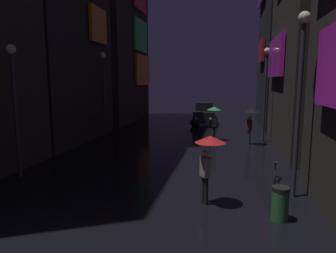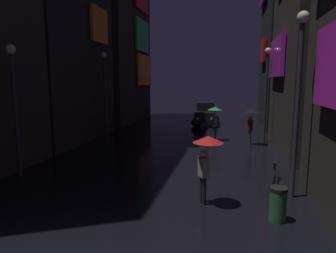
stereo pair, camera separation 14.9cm
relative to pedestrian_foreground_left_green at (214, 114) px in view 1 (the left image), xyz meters
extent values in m
cube|color=orange|center=(-7.36, -0.36, 5.52)|extent=(0.20, 2.21, 2.16)
cube|color=#2D2826|center=(-9.51, 7.75, 7.99)|extent=(4.00, 8.85, 19.31)
cube|color=orange|center=(-7.36, 9.58, 3.06)|extent=(0.20, 4.24, 2.82)
cube|color=#26E54C|center=(-7.36, 8.96, 6.19)|extent=(0.20, 3.74, 2.86)
cube|color=#2D2826|center=(5.49, -1.64, 5.30)|extent=(4.00, 8.08, 13.94)
cube|color=#F226D8|center=(3.34, -1.02, 3.31)|extent=(0.20, 4.28, 2.12)
cube|color=red|center=(3.34, 7.22, 4.43)|extent=(0.20, 3.01, 1.82)
cylinder|color=#2D2D38|center=(0.03, 0.21, -1.24)|extent=(0.12, 0.12, 0.85)
cylinder|color=#2D2D38|center=(-0.02, 0.04, -1.24)|extent=(0.12, 0.12, 0.85)
cube|color=gray|center=(0.01, 0.13, -0.52)|extent=(0.31, 0.39, 0.60)
sphere|color=beige|center=(0.01, 0.13, -0.11)|extent=(0.22, 0.22, 0.22)
cylinder|color=gray|center=(0.00, -0.06, -0.47)|extent=(0.09, 0.09, 0.50)
cylinder|color=slate|center=(0.00, -0.06, -0.13)|extent=(0.02, 0.02, 0.77)
cone|color=green|center=(0.00, -0.06, 0.35)|extent=(0.90, 0.90, 0.20)
cylinder|color=black|center=(0.20, -9.92, -1.24)|extent=(0.12, 0.12, 0.85)
cylinder|color=black|center=(0.29, -10.07, -1.24)|extent=(0.12, 0.12, 0.85)
cube|color=gray|center=(0.24, -10.00, -0.52)|extent=(0.36, 0.40, 0.60)
sphere|color=tan|center=(0.24, -10.00, -0.11)|extent=(0.22, 0.22, 0.22)
cylinder|color=gray|center=(0.38, -10.12, -0.47)|extent=(0.09, 0.09, 0.50)
cylinder|color=slate|center=(0.38, -10.12, -0.13)|extent=(0.02, 0.02, 0.77)
cone|color=red|center=(0.38, -10.12, 0.35)|extent=(0.90, 0.90, 0.20)
cylinder|color=#2D2D38|center=(2.07, -0.72, -1.24)|extent=(0.12, 0.12, 0.85)
cylinder|color=#2D2D38|center=(2.12, -0.89, -1.24)|extent=(0.12, 0.12, 0.85)
cube|color=#4C1E23|center=(2.10, -0.81, -0.52)|extent=(0.31, 0.39, 0.60)
sphere|color=tan|center=(2.10, -0.81, -0.11)|extent=(0.22, 0.22, 0.22)
cylinder|color=#4C1E23|center=(2.19, -0.97, -0.47)|extent=(0.09, 0.09, 0.50)
cylinder|color=slate|center=(2.19, -0.97, -0.13)|extent=(0.02, 0.02, 0.77)
cone|color=black|center=(2.19, -0.97, 0.35)|extent=(0.90, 0.90, 0.20)
torus|color=black|center=(2.67, -7.19, -1.31)|extent=(0.17, 0.72, 0.72)
torus|color=black|center=(2.51, -8.28, -1.31)|extent=(0.17, 0.72, 0.72)
cylinder|color=black|center=(2.59, -7.74, -1.13)|extent=(0.20, 1.00, 0.05)
cylinder|color=black|center=(2.51, -8.28, -0.96)|extent=(0.04, 0.04, 0.40)
cube|color=black|center=(2.51, -8.28, -0.74)|extent=(0.15, 0.26, 0.06)
cylinder|color=black|center=(2.67, -7.19, -0.76)|extent=(0.10, 0.45, 0.03)
cube|color=black|center=(-1.13, 6.88, -0.90)|extent=(1.89, 4.17, 0.90)
cube|color=black|center=(-1.13, 6.88, -0.10)|extent=(1.53, 1.91, 0.70)
cylinder|color=black|center=(-0.26, 5.58, -1.35)|extent=(0.65, 0.25, 0.64)
cylinder|color=black|center=(-1.88, 5.51, -1.35)|extent=(0.65, 0.25, 0.64)
cylinder|color=black|center=(-0.39, 8.24, -1.35)|extent=(0.65, 0.25, 0.64)
cylinder|color=black|center=(-2.00, 8.17, -1.35)|extent=(0.65, 0.25, 0.64)
cube|color=white|center=(-0.49, 4.83, -0.90)|extent=(0.20, 0.07, 0.14)
cube|color=white|center=(-1.59, 4.78, -0.90)|extent=(0.20, 0.07, 0.14)
cylinder|color=#2D2D33|center=(2.99, 0.07, 0.96)|extent=(0.14, 0.14, 5.26)
sphere|color=#F9EFCC|center=(2.99, 0.07, 3.78)|extent=(0.36, 0.36, 0.36)
cylinder|color=#2D2D33|center=(2.99, -8.90, 1.01)|extent=(0.14, 0.14, 5.37)
sphere|color=#F9EFCC|center=(2.99, -8.90, 3.88)|extent=(0.36, 0.36, 0.36)
cylinder|color=#2D2D33|center=(-7.01, -0.59, 0.90)|extent=(0.14, 0.14, 5.14)
sphere|color=#F9EFCC|center=(-7.01, -0.59, 3.65)|extent=(0.36, 0.36, 0.36)
cylinder|color=#2D2D33|center=(-7.01, -8.84, 0.67)|extent=(0.14, 0.14, 4.67)
sphere|color=#F9EFCC|center=(-7.01, -8.84, 3.18)|extent=(0.36, 0.36, 0.36)
cylinder|color=#265933|center=(2.29, -10.73, -1.24)|extent=(0.44, 0.44, 0.85)
cylinder|color=black|center=(2.29, -10.73, -0.78)|extent=(0.46, 0.46, 0.08)
camera|label=1|loc=(0.87, -18.71, 2.02)|focal=32.00mm
camera|label=2|loc=(1.02, -18.68, 2.02)|focal=32.00mm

